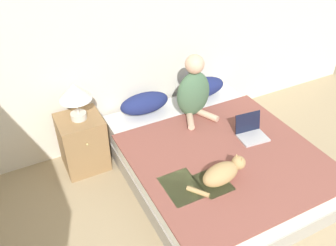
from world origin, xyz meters
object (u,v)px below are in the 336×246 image
Objects in this scene: pillow_far at (202,87)px; laptop_open at (251,132)px; table_lamp at (75,94)px; bed at (214,162)px; pillow_near at (145,103)px; person_sitting at (194,91)px; nightstand at (83,143)px; cat_tabby at (223,173)px.

laptop_open is (0.02, -0.91, -0.06)m from pillow_far.
table_lamp is at bearing -177.73° from pillow_far.
bed is 0.48m from laptop_open.
pillow_near is at bearing 180.00° from pillow_far.
bed is 2.89× the size of person_sitting.
table_lamp is at bearing -12.39° from nightstand.
pillow_far is at bearing 58.72° from cat_tabby.
pillow_near and pillow_far have the same top height.
laptop_open is (0.77, -0.91, -0.06)m from pillow_near.
laptop_open is (0.40, -0.04, 0.27)m from bed.
person_sitting is at bearing -11.34° from nightstand.
nightstand is at bearing 167.61° from table_lamp.
pillow_far is at bearing 2.20° from nightstand.
bed is at bearing -35.89° from table_lamp.
person_sitting reaches higher than bed.
pillow_near is at bearing 4.57° from table_lamp.
cat_tabby is (0.15, -1.30, -0.01)m from pillow_near.
table_lamp is (-0.74, -0.06, 0.35)m from pillow_near.
table_lamp is (-1.51, 0.85, 0.41)m from laptop_open.
nightstand is (-1.13, 0.81, 0.09)m from bed.
pillow_far is at bearing 0.00° from pillow_near.
pillow_near is 1.31m from cat_tabby.
pillow_near reaches higher than bed.
nightstand is at bearing -175.59° from pillow_near.
table_lamp reaches higher than pillow_far.
table_lamp is at bearing -175.43° from pillow_near.
pillow_far is at bearing 97.11° from laptop_open.
pillow_far is 1.44× the size of table_lamp.
laptop_open is 1.78m from table_lamp.
laptop_open is at bearing 26.01° from cat_tabby.
bed is 3.64× the size of pillow_near.
laptop_open is (0.33, -0.61, -0.25)m from person_sitting.
nightstand is at bearing 144.23° from bed.
person_sitting reaches higher than pillow_near.
person_sitting reaches higher than cat_tabby.
pillow_far is 1.44m from cat_tabby.
nightstand is at bearing 168.66° from person_sitting.
laptop_open is at bearing -29.18° from nightstand.
pillow_far is 0.91× the size of nightstand.
cat_tabby is at bearing -114.77° from pillow_far.
table_lamp reaches higher than cat_tabby.
bed is 5.24× the size of table_lamp.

